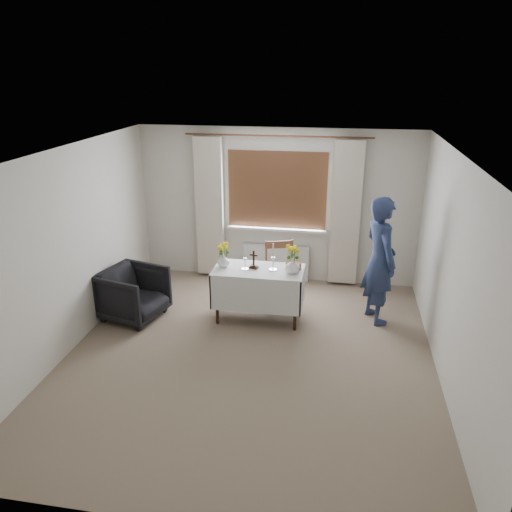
{
  "coord_description": "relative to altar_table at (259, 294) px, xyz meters",
  "views": [
    {
      "loc": [
        1.0,
        -5.25,
        3.38
      ],
      "look_at": [
        -0.05,
        0.79,
        1.03
      ],
      "focal_mm": 35.0,
      "sensor_mm": 36.0,
      "label": 1
    }
  ],
  "objects": [
    {
      "name": "candlestick_right",
      "position": [
        0.2,
        0.01,
        0.57
      ],
      "size": [
        0.12,
        0.12,
        0.39
      ],
      "primitive_type": null,
      "rotation": [
        0.0,
        0.0,
        0.06
      ],
      "color": "silver",
      "rests_on": "altar_table"
    },
    {
      "name": "flower_vase_right",
      "position": [
        0.47,
        -0.05,
        0.48
      ],
      "size": [
        0.25,
        0.25,
        0.2
      ],
      "primitive_type": "imported",
      "rotation": [
        0.0,
        0.0,
        -0.36
      ],
      "color": "white",
      "rests_on": "altar_table"
    },
    {
      "name": "wooden_chair",
      "position": [
        0.26,
        0.44,
        0.11
      ],
      "size": [
        0.56,
        0.56,
        0.98
      ],
      "primitive_type": null,
      "rotation": [
        0.0,
        0.0,
        0.29
      ],
      "color": "brown",
      "rests_on": "ground"
    },
    {
      "name": "altar_table",
      "position": [
        0.0,
        0.0,
        0.0
      ],
      "size": [
        1.24,
        0.64,
        0.76
      ],
      "primitive_type": "cube",
      "color": "silver",
      "rests_on": "ground"
    },
    {
      "name": "candlestick_left",
      "position": [
        -0.18,
        -0.04,
        0.55
      ],
      "size": [
        0.11,
        0.11,
        0.34
      ],
      "primitive_type": null,
      "rotation": [
        0.0,
        0.0,
        0.16
      ],
      "color": "silver",
      "rests_on": "altar_table"
    },
    {
      "name": "ground",
      "position": [
        0.05,
        -0.99,
        -0.38
      ],
      "size": [
        5.0,
        5.0,
        0.0
      ],
      "primitive_type": "plane",
      "color": "#86715C",
      "rests_on": "ground"
    },
    {
      "name": "flower_vase_left",
      "position": [
        -0.49,
        0.01,
        0.47
      ],
      "size": [
        0.21,
        0.21,
        0.18
      ],
      "primitive_type": "imported",
      "rotation": [
        0.0,
        0.0,
        0.23
      ],
      "color": "white",
      "rests_on": "altar_table"
    },
    {
      "name": "person",
      "position": [
        1.63,
        0.27,
        0.51
      ],
      "size": [
        0.66,
        0.77,
        1.79
      ],
      "primitive_type": "imported",
      "rotation": [
        0.0,
        0.0,
        1.99
      ],
      "color": "navy",
      "rests_on": "ground"
    },
    {
      "name": "wooden_cross",
      "position": [
        -0.07,
        0.03,
        0.51
      ],
      "size": [
        0.14,
        0.11,
        0.26
      ],
      "primitive_type": null,
      "rotation": [
        0.0,
        0.0,
        -0.23
      ],
      "color": "black",
      "rests_on": "altar_table"
    },
    {
      "name": "radiator",
      "position": [
        0.05,
        1.43,
        -0.08
      ],
      "size": [
        1.1,
        0.1,
        0.6
      ],
      "primitive_type": "cube",
      "color": "silver",
      "rests_on": "ground"
    },
    {
      "name": "armchair",
      "position": [
        -1.75,
        -0.25,
        -0.01
      ],
      "size": [
        0.98,
        0.96,
        0.73
      ],
      "primitive_type": "imported",
      "rotation": [
        0.0,
        0.0,
        1.32
      ],
      "color": "black",
      "rests_on": "ground"
    },
    {
      "name": "wicker_basket",
      "position": [
        0.47,
        0.12,
        0.42
      ],
      "size": [
        0.26,
        0.26,
        0.08
      ],
      "primitive_type": "cylinder",
      "rotation": [
        0.0,
        0.0,
        -0.22
      ],
      "color": "brown",
      "rests_on": "altar_table"
    }
  ]
}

